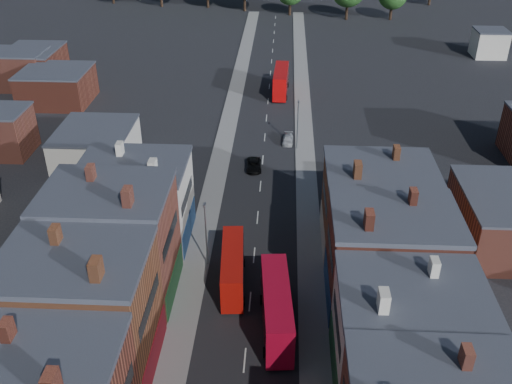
# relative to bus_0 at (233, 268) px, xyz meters

# --- Properties ---
(pavement_west) EXTENTS (3.00, 200.00, 0.12)m
(pavement_west) POSITION_rel_bus_0_xyz_m (-4.50, 23.35, -2.26)
(pavement_west) COLOR gray
(pavement_west) RESTS_ON ground
(pavement_east) EXTENTS (3.00, 200.00, 0.12)m
(pavement_east) POSITION_rel_bus_0_xyz_m (8.50, 23.35, -2.26)
(pavement_east) COLOR gray
(pavement_east) RESTS_ON ground
(lamp_post_2) EXTENTS (0.25, 0.70, 8.12)m
(lamp_post_2) POSITION_rel_bus_0_xyz_m (-3.20, 3.35, 2.39)
(lamp_post_2) COLOR slate
(lamp_post_2) RESTS_ON ground
(lamp_post_3) EXTENTS (0.25, 0.70, 8.12)m
(lamp_post_3) POSITION_rel_bus_0_xyz_m (7.20, 33.35, 2.39)
(lamp_post_3) COLOR slate
(lamp_post_3) RESTS_ON ground
(bus_0) EXTENTS (3.02, 10.07, 4.29)m
(bus_0) POSITION_rel_bus_0_xyz_m (0.00, 0.00, 0.00)
(bus_0) COLOR #B5110A
(bus_0) RESTS_ON ground
(bus_1) EXTENTS (3.55, 11.47, 4.88)m
(bus_1) POSITION_rel_bus_0_xyz_m (4.80, -6.39, 0.32)
(bus_1) COLOR #B60A25
(bus_1) RESTS_ON ground
(bus_2) EXTENTS (3.12, 11.19, 4.79)m
(bus_2) POSITION_rel_bus_0_xyz_m (4.30, 57.43, 0.27)
(bus_2) COLOR #B00708
(bus_2) RESTS_ON ground
(car_2) EXTENTS (2.45, 4.81, 1.30)m
(car_2) POSITION_rel_bus_0_xyz_m (0.80, 26.41, -1.67)
(car_2) COLOR black
(car_2) RESTS_ON ground
(car_3) EXTENTS (1.78, 4.07, 1.16)m
(car_3) POSITION_rel_bus_0_xyz_m (5.79, 35.58, -1.73)
(car_3) COLOR silver
(car_3) RESTS_ON ground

